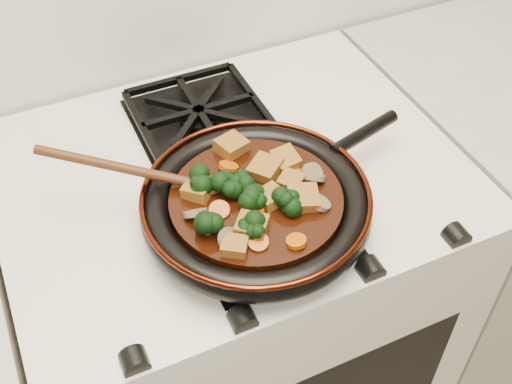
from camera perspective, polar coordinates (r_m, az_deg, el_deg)
name	(u,v)px	position (r m, az deg, el deg)	size (l,w,h in m)	color
stove	(236,319)	(1.42, -1.80, -11.25)	(0.76, 0.60, 0.90)	silver
burner_grate_front	(266,221)	(0.97, 0.86, -2.60)	(0.23, 0.23, 0.03)	black
burner_grate_back	(199,115)	(1.16, -5.09, 6.84)	(0.23, 0.23, 0.03)	black
skillet	(257,204)	(0.95, 0.10, -1.04)	(0.46, 0.35, 0.05)	black
braising_sauce	(256,202)	(0.95, 0.00, -0.88)	(0.26, 0.26, 0.02)	black
tofu_cube_0	(286,160)	(0.99, 2.68, 2.83)	(0.04, 0.04, 0.02)	brown
tofu_cube_1	(252,227)	(0.89, -0.38, -3.14)	(0.04, 0.04, 0.02)	brown
tofu_cube_2	(303,199)	(0.93, 4.17, -0.63)	(0.04, 0.04, 0.02)	brown
tofu_cube_3	(198,189)	(0.95, -5.14, 0.28)	(0.04, 0.04, 0.02)	brown
tofu_cube_4	(291,182)	(0.96, 3.09, 0.91)	(0.03, 0.03, 0.02)	brown
tofu_cube_5	(270,198)	(0.93, 1.28, -0.50)	(0.04, 0.04, 0.02)	brown
tofu_cube_6	(231,147)	(1.01, -2.20, 4.06)	(0.04, 0.04, 0.02)	brown
tofu_cube_7	(265,169)	(0.97, 0.85, 2.04)	(0.04, 0.04, 0.02)	brown
tofu_cube_8	(234,247)	(0.87, -1.94, -4.87)	(0.03, 0.03, 0.02)	brown
broccoli_floret_0	(252,230)	(0.89, -0.37, -3.38)	(0.06, 0.06, 0.05)	black
broccoli_floret_1	(208,227)	(0.89, -4.33, -3.13)	(0.06, 0.06, 0.06)	black
broccoli_floret_2	(228,187)	(0.94, -2.52, 0.44)	(0.06, 0.06, 0.05)	black
broccoli_floret_3	(255,197)	(0.92, -0.13, -0.48)	(0.06, 0.06, 0.06)	black
broccoli_floret_4	(236,188)	(0.94, -1.78, 0.33)	(0.06, 0.06, 0.05)	black
broccoli_floret_5	(286,205)	(0.92, 2.67, -1.13)	(0.06, 0.06, 0.05)	black
broccoli_floret_6	(203,184)	(0.95, -4.74, 0.72)	(0.06, 0.06, 0.05)	black
carrot_coin_0	(292,173)	(0.97, 3.23, 1.73)	(0.03, 0.03, 0.01)	#AE4704
carrot_coin_1	(296,241)	(0.88, 3.60, -4.39)	(0.03, 0.03, 0.01)	#AE4704
carrot_coin_2	(228,167)	(0.98, -2.47, 2.27)	(0.03, 0.03, 0.01)	#AE4704
carrot_coin_3	(258,242)	(0.88, 0.22, -4.49)	(0.03, 0.03, 0.01)	#AE4704
carrot_coin_4	(219,210)	(0.92, -3.27, -1.64)	(0.03, 0.03, 0.01)	#AE4704
carrot_coin_5	(255,211)	(0.92, -0.11, -1.74)	(0.03, 0.03, 0.01)	#AE4704
mushroom_slice_0	(314,177)	(0.97, 5.16, 1.37)	(0.03, 0.03, 0.01)	#7C6648
mushroom_slice_1	(229,239)	(0.88, -2.45, -4.21)	(0.03, 0.03, 0.01)	#7C6648
mushroom_slice_2	(320,203)	(0.93, 5.71, -0.94)	(0.03, 0.03, 0.01)	#7C6648
mushroom_slice_3	(312,174)	(0.97, 4.99, 1.60)	(0.04, 0.04, 0.01)	#7C6648
mushroom_slice_4	(195,213)	(0.92, -5.41, -1.86)	(0.04, 0.04, 0.01)	#7C6648
wooden_spoon	(156,175)	(0.95, -8.85, 1.48)	(0.15, 0.10, 0.25)	#46230F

